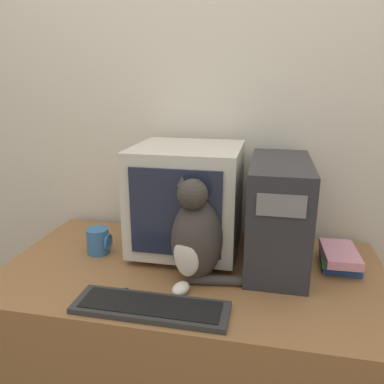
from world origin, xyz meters
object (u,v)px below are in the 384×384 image
at_px(keyboard, 151,307).
at_px(mug, 99,241).
at_px(book_stack, 340,258).
at_px(crt_monitor, 187,198).
at_px(pen, 108,291).
at_px(cat, 196,238).
at_px(computer_tower, 278,213).

height_order(keyboard, mug, mug).
bearing_deg(book_stack, crt_monitor, 177.37).
bearing_deg(crt_monitor, pen, -116.68).
relative_size(crt_monitor, book_stack, 2.05).
distance_m(cat, mug, 0.45).
relative_size(cat, pen, 3.00).
bearing_deg(book_stack, computer_tower, -179.96).
xyz_separation_m(crt_monitor, keyboard, (-0.02, -0.44, -0.21)).
xyz_separation_m(book_stack, pen, (-0.77, -0.34, -0.03)).
bearing_deg(cat, mug, 178.99).
height_order(computer_tower, book_stack, computer_tower).
bearing_deg(keyboard, book_stack, 33.97).
relative_size(computer_tower, mug, 4.61).
bearing_deg(keyboard, cat, 65.36).
distance_m(crt_monitor, mug, 0.40).
height_order(crt_monitor, pen, crt_monitor).
bearing_deg(book_stack, cat, -159.13).
height_order(computer_tower, pen, computer_tower).
xyz_separation_m(cat, mug, (-0.42, 0.12, -0.10)).
height_order(computer_tower, mug, computer_tower).
relative_size(keyboard, book_stack, 2.28).
xyz_separation_m(book_stack, mug, (-0.93, -0.08, 0.01)).
distance_m(keyboard, pen, 0.18).
xyz_separation_m(computer_tower, pen, (-0.54, -0.34, -0.19)).
bearing_deg(computer_tower, book_stack, 0.04).
xyz_separation_m(crt_monitor, mug, (-0.34, -0.10, -0.17)).
distance_m(cat, pen, 0.34).
relative_size(computer_tower, keyboard, 1.00).
bearing_deg(keyboard, mug, 134.25).
height_order(crt_monitor, book_stack, crt_monitor).
xyz_separation_m(keyboard, book_stack, (0.61, 0.41, 0.03)).
bearing_deg(pen, keyboard, -21.05).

